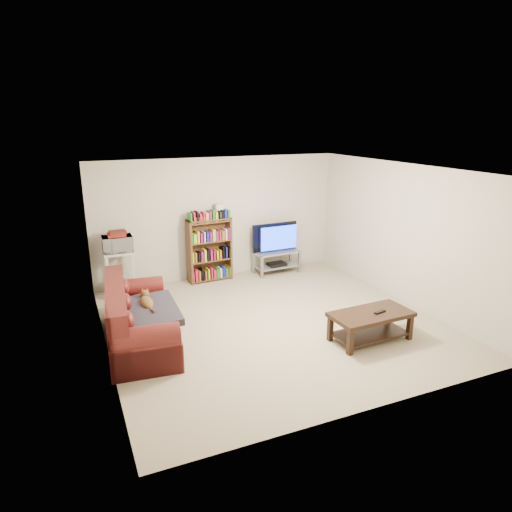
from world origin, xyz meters
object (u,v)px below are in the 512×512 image
sofa (135,323)px  bookshelf (210,249)px  coffee_table (371,321)px  tv_stand (277,258)px

sofa → bookshelf: 2.82m
coffee_table → tv_stand: size_ratio=1.27×
sofa → bookshelf: bearing=55.4°
tv_stand → bookshelf: 1.46m
coffee_table → bookshelf: bearing=109.3°
tv_stand → bookshelf: size_ratio=0.76×
coffee_table → tv_stand: tv_stand is taller
bookshelf → sofa: bearing=-133.9°
sofa → coffee_table: sofa is taller
sofa → coffee_table: size_ratio=1.77×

